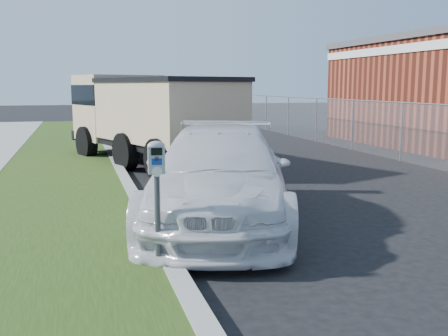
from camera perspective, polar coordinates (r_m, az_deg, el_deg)
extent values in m
plane|color=black|center=(8.25, 11.43, -7.51)|extent=(120.00, 120.00, 0.00)
cube|color=gray|center=(9.35, -8.81, -5.00)|extent=(0.25, 50.00, 0.15)
cube|color=#1E3D10|center=(9.31, -18.68, -5.50)|extent=(3.00, 50.00, 0.13)
plane|color=slate|center=(17.08, 18.77, 3.73)|extent=(0.00, 30.00, 30.00)
cylinder|color=gray|center=(17.03, 18.93, 6.75)|extent=(0.04, 30.00, 0.04)
cylinder|color=gray|center=(17.08, 18.77, 3.73)|extent=(0.06, 0.06, 1.80)
cylinder|color=gray|center=(19.62, 13.81, 4.56)|extent=(0.06, 0.06, 1.80)
cylinder|color=gray|center=(22.27, 10.00, 5.18)|extent=(0.06, 0.06, 1.80)
cylinder|color=gray|center=(25.00, 7.01, 5.64)|extent=(0.06, 0.06, 1.80)
cylinder|color=gray|center=(27.79, 4.61, 6.01)|extent=(0.06, 0.06, 1.80)
cylinder|color=gray|center=(30.62, 2.64, 6.29)|extent=(0.06, 0.06, 1.80)
cube|color=silver|center=(18.74, 21.25, 12.29)|extent=(0.06, 14.00, 0.30)
cylinder|color=#3F4247|center=(6.45, -7.24, -5.63)|extent=(0.08, 0.08, 1.10)
cube|color=gray|center=(6.31, -7.37, 0.88)|extent=(0.21, 0.15, 0.33)
ellipsoid|color=gray|center=(6.29, -7.40, 2.37)|extent=(0.22, 0.15, 0.13)
cube|color=black|center=(6.22, -7.34, 1.79)|extent=(0.13, 0.02, 0.09)
cube|color=navy|center=(6.24, -7.32, 0.69)|extent=(0.12, 0.02, 0.08)
cylinder|color=silver|center=(6.26, -7.30, -0.41)|extent=(0.12, 0.02, 0.12)
cube|color=#3F4247|center=(6.24, -7.33, 0.99)|extent=(0.04, 0.01, 0.06)
imported|color=silver|center=(8.94, -0.52, -0.73)|extent=(3.89, 6.01, 1.62)
cube|color=black|center=(15.62, -7.57, 3.14)|extent=(4.47, 7.03, 0.36)
cube|color=tan|center=(17.69, -11.39, 6.50)|extent=(2.94, 2.61, 2.08)
cube|color=black|center=(17.68, -11.43, 7.85)|extent=(2.98, 2.64, 0.62)
cube|color=tan|center=(14.84, -6.08, 6.19)|extent=(3.87, 4.96, 1.66)
cube|color=black|center=(14.82, -6.14, 9.52)|extent=(4.00, 5.09, 0.12)
cube|color=black|center=(18.65, -12.59, 3.70)|extent=(2.39, 1.02, 0.31)
cylinder|color=black|center=(17.21, -14.74, 2.67)|extent=(0.68, 1.09, 1.04)
cylinder|color=black|center=(18.21, -7.73, 3.22)|extent=(0.68, 1.09, 1.04)
cylinder|color=black|center=(14.65, -10.66, 1.77)|extent=(0.68, 1.09, 1.04)
cylinder|color=black|center=(15.82, -2.85, 2.43)|extent=(0.68, 1.09, 1.04)
cylinder|color=black|center=(13.00, -7.08, 0.96)|extent=(0.68, 1.09, 1.04)
cylinder|color=black|center=(14.31, 1.29, 1.75)|extent=(0.68, 1.09, 1.04)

